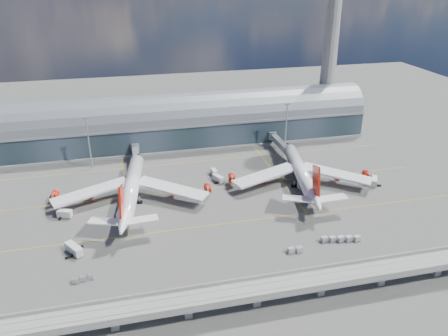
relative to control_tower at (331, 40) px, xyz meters
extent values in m
plane|color=#474744|center=(-85.00, -83.00, -51.64)|extent=(500.00, 500.00, 0.00)
cube|color=gold|center=(-85.00, -93.00, -51.63)|extent=(200.00, 0.25, 0.01)
cube|color=gold|center=(-85.00, -63.00, -51.63)|extent=(200.00, 0.25, 0.01)
cube|color=gold|center=(-85.00, -33.00, -51.63)|extent=(200.00, 0.25, 0.01)
cube|color=gold|center=(-120.00, -53.00, -51.63)|extent=(0.25, 80.00, 0.01)
cube|color=gold|center=(-50.00, -53.00, -51.63)|extent=(0.25, 80.00, 0.01)
cube|color=#202E35|center=(-85.00, -5.00, -44.64)|extent=(200.00, 28.00, 14.00)
cylinder|color=slate|center=(-85.00, -5.00, -37.64)|extent=(200.00, 28.00, 28.00)
cube|color=gray|center=(-85.00, -19.00, -37.64)|extent=(200.00, 1.00, 1.20)
cube|color=gray|center=(-85.00, -5.00, -51.04)|extent=(200.00, 30.00, 1.20)
cube|color=gray|center=(0.00, 0.00, -47.64)|extent=(18.00, 18.00, 8.00)
cone|color=gray|center=(0.00, 0.00, -6.64)|extent=(10.00, 10.00, 90.00)
cube|color=gray|center=(-85.00, -138.00, -46.14)|extent=(220.00, 8.50, 1.20)
cube|color=gray|center=(-85.00, -142.00, -45.04)|extent=(220.00, 0.40, 1.20)
cube|color=gray|center=(-85.00, -134.00, -45.04)|extent=(220.00, 0.40, 1.20)
cube|color=gray|center=(-85.00, -139.50, -45.49)|extent=(220.00, 0.12, 0.12)
cube|color=gray|center=(-85.00, -136.50, -45.49)|extent=(220.00, 0.12, 0.12)
cube|color=gray|center=(-145.00, -138.00, -49.14)|extent=(2.20, 2.20, 5.00)
cube|color=gray|center=(-125.00, -138.00, -49.14)|extent=(2.20, 2.20, 5.00)
cube|color=gray|center=(-105.00, -138.00, -49.14)|extent=(2.20, 2.20, 5.00)
cube|color=gray|center=(-85.00, -138.00, -49.14)|extent=(2.20, 2.20, 5.00)
cube|color=gray|center=(-65.00, -138.00, -49.14)|extent=(2.20, 2.20, 5.00)
cube|color=gray|center=(-45.00, -138.00, -49.14)|extent=(2.20, 2.20, 5.00)
cube|color=gray|center=(-25.00, -138.00, -49.14)|extent=(2.20, 2.20, 5.00)
cylinder|color=gray|center=(-135.00, -28.00, -39.14)|extent=(0.70, 0.70, 25.00)
cube|color=gray|center=(-135.00, -28.00, -26.44)|extent=(3.00, 0.40, 1.00)
cylinder|color=gray|center=(-35.00, -28.00, -39.14)|extent=(0.70, 0.70, 25.00)
cube|color=gray|center=(-35.00, -28.00, -26.44)|extent=(3.00, 0.40, 1.00)
cylinder|color=white|center=(-117.06, -65.19, -45.54)|extent=(13.48, 52.54, 6.29)
cone|color=white|center=(-113.03, -36.44, -45.54)|extent=(7.33, 8.67, 6.29)
cone|color=white|center=(-121.37, -95.90, -44.75)|extent=(7.87, 12.56, 6.29)
cube|color=red|center=(-120.96, -92.97, -36.98)|extent=(2.32, 11.74, 13.02)
cube|color=white|center=(-133.64, -64.86, -46.33)|extent=(32.49, 18.25, 2.54)
cube|color=white|center=(-101.03, -69.43, -46.33)|extent=(30.28, 25.00, 2.54)
cylinder|color=red|center=(-133.97, -62.82, -48.10)|extent=(3.80, 5.31, 3.15)
cylinder|color=red|center=(-148.47, -60.79, -48.10)|extent=(3.80, 5.31, 3.15)
cylinder|color=red|center=(-100.16, -67.57, -48.10)|extent=(3.80, 5.31, 3.15)
cylinder|color=red|center=(-85.66, -69.60, -48.10)|extent=(3.80, 5.31, 3.15)
cylinder|color=gray|center=(-114.51, -46.98, -50.16)|extent=(0.49, 0.49, 2.95)
cylinder|color=gray|center=(-120.73, -68.65, -50.16)|extent=(0.59, 0.59, 2.95)
cylinder|color=gray|center=(-114.49, -69.53, -50.16)|extent=(0.59, 0.59, 2.95)
cylinder|color=black|center=(-120.73, -68.65, -51.10)|extent=(2.35, 1.76, 1.48)
cylinder|color=black|center=(-114.49, -69.53, -51.10)|extent=(2.35, 1.76, 1.48)
cylinder|color=white|center=(-42.66, -67.23, -45.61)|extent=(14.82, 49.65, 5.92)
cone|color=white|center=(-37.60, -39.93, -45.61)|extent=(7.31, 9.11, 5.92)
cone|color=white|center=(-48.09, -96.54, -44.79)|extent=(8.06, 13.13, 5.92)
cube|color=red|center=(-47.53, -93.52, -37.03)|extent=(2.93, 12.14, 13.53)
cube|color=white|center=(-58.76, -66.33, -46.43)|extent=(31.84, 17.06, 2.53)
cube|color=white|center=(-27.30, -72.15, -46.43)|extent=(29.20, 25.57, 2.53)
cylinder|color=black|center=(-42.66, -67.23, -47.24)|extent=(13.03, 44.51, 5.04)
cylinder|color=red|center=(-58.97, -64.21, -48.27)|extent=(4.14, 5.62, 3.27)
cylinder|color=red|center=(-72.95, -61.62, -48.27)|extent=(4.14, 5.62, 3.27)
cylinder|color=red|center=(-26.35, -70.25, -48.27)|extent=(4.14, 5.62, 3.27)
cylinder|color=red|center=(-12.37, -72.84, -48.27)|extent=(4.14, 5.62, 3.27)
cylinder|color=gray|center=(-39.48, -50.11, -50.10)|extent=(0.51, 0.51, 3.06)
cylinder|color=gray|center=(-46.62, -70.65, -50.10)|extent=(0.61, 0.61, 3.06)
cylinder|color=gray|center=(-40.19, -71.84, -50.10)|extent=(0.61, 0.61, 3.06)
cylinder|color=black|center=(-46.62, -70.65, -51.07)|extent=(2.49, 1.92, 1.53)
cylinder|color=black|center=(-40.19, -71.84, -51.07)|extent=(2.49, 1.92, 1.53)
cube|color=gray|center=(-113.56, -31.00, -46.44)|extent=(3.00, 24.00, 3.00)
cube|color=gray|center=(-113.56, -43.00, -46.44)|extent=(3.60, 3.60, 3.40)
cylinder|color=gray|center=(-113.56, -19.00, -46.44)|extent=(4.40, 4.40, 4.00)
cylinder|color=gray|center=(-113.56, -43.00, -49.94)|extent=(0.50, 0.50, 3.40)
cylinder|color=black|center=(-113.56, -43.00, -51.29)|extent=(1.40, 0.80, 0.80)
cube|color=gray|center=(-39.16, -33.00, -46.44)|extent=(3.00, 28.00, 3.00)
cube|color=gray|center=(-39.16, -47.00, -46.44)|extent=(3.60, 3.60, 3.40)
cylinder|color=gray|center=(-39.16, -19.00, -46.44)|extent=(4.40, 4.40, 4.00)
cylinder|color=gray|center=(-39.16, -47.00, -49.94)|extent=(0.50, 0.50, 3.40)
cylinder|color=black|center=(-39.16, -47.00, -51.29)|extent=(1.40, 0.80, 0.80)
cube|color=silver|center=(-138.33, -99.67, -49.81)|extent=(6.60, 8.10, 2.96)
cylinder|color=black|center=(-136.92, -97.54, -51.12)|extent=(2.94, 2.43, 1.03)
cylinder|color=black|center=(-139.75, -101.80, -51.12)|extent=(2.94, 2.43, 1.03)
cube|color=silver|center=(-143.61, -74.14, -49.88)|extent=(6.01, 4.22, 2.85)
cylinder|color=black|center=(-141.96, -73.55, -51.14)|extent=(1.85, 2.91, 0.99)
cylinder|color=black|center=(-145.26, -74.73, -51.14)|extent=(1.85, 2.91, 0.99)
cube|color=silver|center=(-41.17, -72.27, -49.92)|extent=(8.83, 3.59, 2.79)
cylinder|color=black|center=(-38.45, -72.64, -51.15)|extent=(1.32, 2.79, 0.97)
cylinder|color=black|center=(-43.89, -71.91, -51.15)|extent=(1.32, 2.79, 0.97)
cube|color=silver|center=(-10.83, -76.58, -49.81)|extent=(5.73, 7.26, 2.98)
cylinder|color=black|center=(-11.94, -74.68, -51.12)|extent=(2.99, 2.33, 1.03)
cylinder|color=black|center=(-9.72, -78.48, -51.12)|extent=(2.99, 2.33, 1.03)
cube|color=silver|center=(-78.61, -50.05, -50.11)|extent=(2.76, 5.00, 2.48)
cylinder|color=black|center=(-78.42, -48.54, -51.21)|extent=(2.47, 1.14, 0.86)
cylinder|color=black|center=(-78.79, -51.56, -51.21)|extent=(2.47, 1.14, 0.86)
cube|color=silver|center=(-78.33, -57.35, -50.02)|extent=(4.77, 6.45, 2.62)
cylinder|color=black|center=(-77.47, -55.61, -51.18)|extent=(2.66, 1.93, 0.91)
cylinder|color=black|center=(-79.19, -59.09, -51.18)|extent=(2.66, 1.93, 0.91)
cube|color=gray|center=(-136.90, -115.77, -51.41)|extent=(2.42, 1.82, 0.28)
cube|color=#B5B5BA|center=(-136.90, -115.77, -50.67)|extent=(2.04, 1.67, 1.38)
cube|color=gray|center=(-134.55, -115.37, -51.41)|extent=(2.42, 1.82, 0.28)
cube|color=#B5B5BA|center=(-134.55, -115.37, -50.67)|extent=(2.04, 1.67, 1.38)
cube|color=gray|center=(-132.19, -114.96, -51.41)|extent=(2.42, 1.82, 0.28)
cube|color=#B5B5BA|center=(-132.19, -114.96, -50.67)|extent=(2.04, 1.67, 1.38)
cube|color=gray|center=(-51.90, -113.01, -51.35)|extent=(3.02, 2.29, 0.34)
cube|color=#B5B5BA|center=(-51.90, -113.01, -50.44)|extent=(2.55, 2.10, 1.71)
cube|color=gray|center=(-48.99, -113.56, -51.35)|extent=(3.02, 2.29, 0.34)
cube|color=#B5B5BA|center=(-48.99, -113.56, -50.44)|extent=(2.55, 2.10, 1.71)
cube|color=gray|center=(-46.09, -114.11, -51.35)|extent=(3.02, 2.29, 0.34)
cube|color=#B5B5BA|center=(-46.09, -114.11, -50.44)|extent=(2.55, 2.10, 1.71)
cube|color=gray|center=(-43.18, -114.66, -51.35)|extent=(3.02, 2.29, 0.34)
cube|color=#B5B5BA|center=(-43.18, -114.66, -50.44)|extent=(2.55, 2.10, 1.71)
cube|color=gray|center=(-40.28, -115.21, -51.35)|extent=(3.02, 2.29, 0.34)
cube|color=#B5B5BA|center=(-40.28, -115.21, -50.44)|extent=(2.55, 2.10, 1.71)
cube|color=gray|center=(-65.83, -116.40, -51.36)|extent=(2.79, 1.98, 0.33)
cube|color=#B5B5BA|center=(-65.83, -116.40, -50.47)|extent=(2.34, 1.83, 1.66)
cube|color=gray|center=(-62.96, -116.63, -51.36)|extent=(2.79, 1.98, 0.33)
cube|color=#B5B5BA|center=(-62.96, -116.63, -50.47)|extent=(2.34, 1.83, 1.66)
camera|label=1|loc=(-116.82, -231.74, 38.07)|focal=35.00mm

